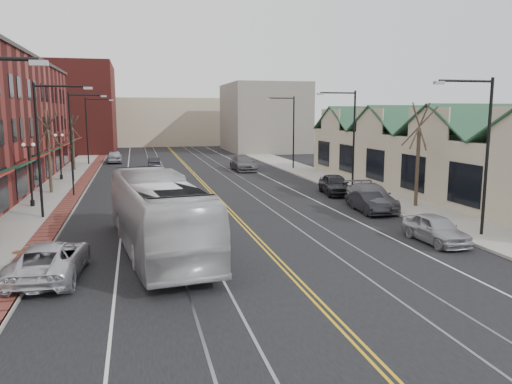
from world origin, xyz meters
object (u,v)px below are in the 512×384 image
transit_bus (158,214)px  parked_car_b (369,203)px  parked_suv (50,260)px  parked_car_c (371,197)px  parked_car_d (335,185)px  parked_car_a (436,229)px

transit_bus → parked_car_b: transit_bus is taller
parked_suv → parked_car_c: 21.10m
transit_bus → parked_car_b: bearing=-163.6°
parked_suv → parked_car_d: parked_car_d is taller
parked_car_b → parked_car_d: size_ratio=0.86×
transit_bus → parked_car_c: bearing=-161.1°
parked_car_c → parked_car_d: size_ratio=1.22×
parked_suv → parked_car_c: parked_car_c is taller
parked_car_a → parked_car_d: (0.82, 14.90, 0.09)m
parked_suv → parked_car_a: (17.78, 1.21, -0.03)m
parked_car_a → parked_car_b: parked_car_a is taller
parked_car_c → parked_car_d: bearing=96.1°
parked_car_b → transit_bus: bearing=-152.1°
transit_bus → parked_car_c: transit_bus is taller
parked_car_b → parked_car_c: 1.24m
parked_car_a → parked_car_c: 8.78m
parked_car_a → parked_car_b: (0.20, 7.68, -0.05)m
parked_car_c → parked_car_b: bearing=-114.4°
parked_car_b → parked_car_d: (0.62, 7.22, 0.13)m
transit_bus → parked_car_c: (14.30, 7.05, -0.95)m
parked_car_a → parked_car_d: bearing=85.9°
parked_car_a → parked_suv: bearing=-177.0°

